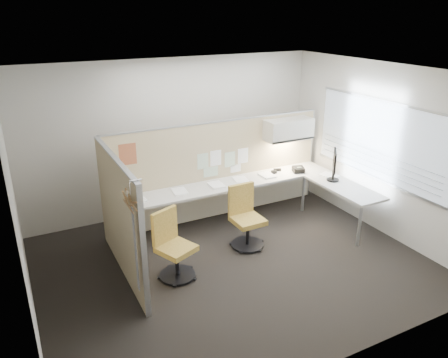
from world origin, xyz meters
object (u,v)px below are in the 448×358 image
desk (249,189)px  chair_right (245,219)px  phone (298,170)px  monitor (334,164)px  chair_left (173,247)px

desk → chair_right: 0.88m
chair_right → desk: bearing=55.0°
phone → monitor: bearing=-47.9°
chair_right → monitor: (1.85, 0.14, 0.58)m
desk → chair_right: size_ratio=4.05×
chair_left → monitor: monitor is taller
chair_right → monitor: 1.95m
chair_left → phone: (2.90, 1.06, 0.33)m
chair_left → monitor: 3.28m
chair_left → phone: size_ratio=3.81×
desk → phone: phone is taller
monitor → phone: (-0.30, 0.63, -0.26)m
desk → monitor: monitor is taller
chair_left → phone: 3.10m
desk → monitor: 1.55m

